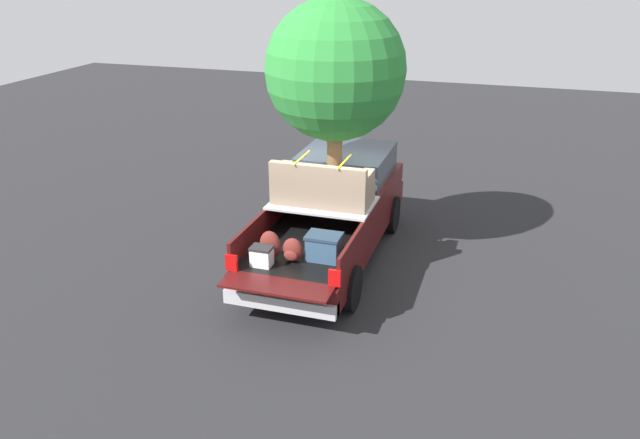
{
  "coord_description": "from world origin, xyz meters",
  "views": [
    {
      "loc": [
        -11.02,
        -3.29,
        5.69
      ],
      "look_at": [
        -0.6,
        0.0,
        1.1
      ],
      "focal_mm": 35.54,
      "sensor_mm": 36.0,
      "label": 1
    }
  ],
  "objects": [
    {
      "name": "pickup_truck",
      "position": [
        0.38,
        -0.0,
        0.97
      ],
      "size": [
        6.05,
        2.06,
        2.23
      ],
      "color": "#470F0F",
      "rests_on": "ground_plane"
    },
    {
      "name": "tree_background",
      "position": [
        0.21,
        -0.04,
        3.71
      ],
      "size": [
        2.6,
        2.6,
        5.04
      ],
      "color": "brown",
      "rests_on": "ground_plane"
    },
    {
      "name": "ground_plane",
      "position": [
        0.0,
        0.0,
        0.0
      ],
      "size": [
        40.0,
        40.0,
        0.0
      ],
      "primitive_type": "plane",
      "color": "#262628"
    }
  ]
}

